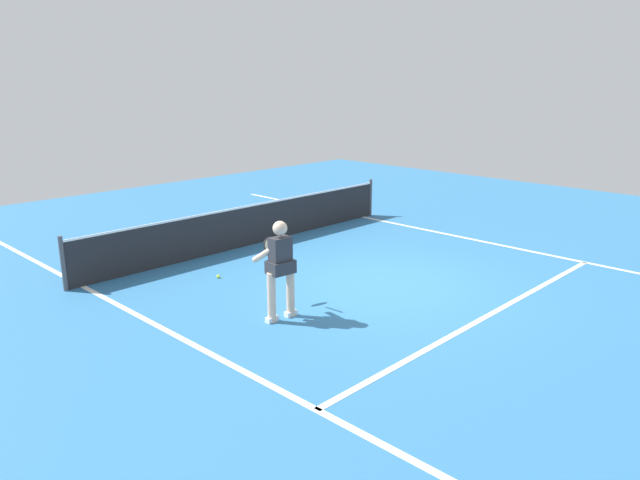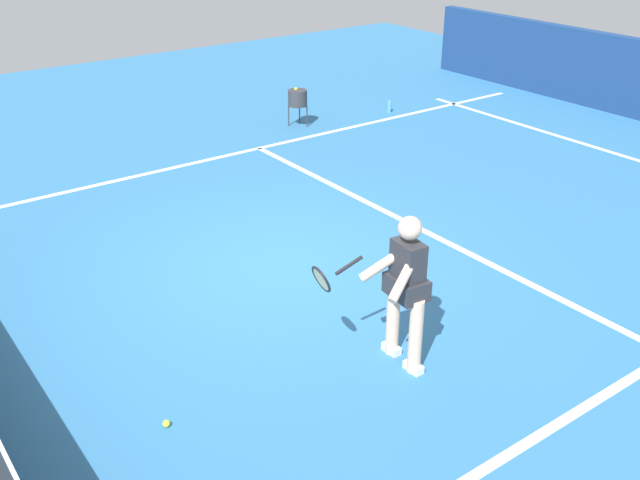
% 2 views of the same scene
% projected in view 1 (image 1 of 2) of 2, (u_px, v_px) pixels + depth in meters
% --- Properties ---
extents(ground_plane, '(24.52, 24.52, 0.00)m').
position_uv_depth(ground_plane, '(383.00, 284.00, 10.70)').
color(ground_plane, teal).
extents(service_line_marking, '(7.72, 0.10, 0.01)m').
position_uv_depth(service_line_marking, '(489.00, 315.00, 9.28)').
color(service_line_marking, white).
rests_on(service_line_marking, ground).
extents(sideline_left_marking, '(0.10, 16.86, 0.01)m').
position_uv_depth(sideline_left_marking, '(206.00, 351.00, 8.03)').
color(sideline_left_marking, white).
rests_on(sideline_left_marking, ground).
extents(sideline_right_marking, '(0.10, 16.86, 0.01)m').
position_uv_depth(sideline_right_marking, '(490.00, 243.00, 13.37)').
color(sideline_right_marking, white).
rests_on(sideline_right_marking, ground).
extents(court_net, '(8.40, 0.08, 0.99)m').
position_uv_depth(court_net, '(250.00, 225.00, 13.11)').
color(court_net, '#4C4C51').
rests_on(court_net, ground).
extents(tennis_player, '(0.83, 0.92, 1.55)m').
position_uv_depth(tennis_player, '(280.00, 266.00, 8.95)').
color(tennis_player, beige).
rests_on(tennis_player, ground).
extents(tennis_ball_near, '(0.07, 0.07, 0.07)m').
position_uv_depth(tennis_ball_near, '(218.00, 276.00, 11.00)').
color(tennis_ball_near, '#D1E533').
rests_on(tennis_ball_near, ground).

